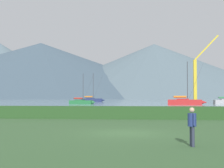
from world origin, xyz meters
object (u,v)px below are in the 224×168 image
person_seated_viewer (192,123)px  dock_crane (196,83)px  sailboat_slip_0 (92,100)px  sailboat_slip_6 (185,102)px  sailboat_slip_5 (82,102)px

person_seated_viewer → dock_crane: size_ratio=0.09×
sailboat_slip_0 → sailboat_slip_6: (27.05, -32.54, 0.04)m
person_seated_viewer → sailboat_slip_6: bearing=70.1°
sailboat_slip_6 → sailboat_slip_5: bearing=179.6°
sailboat_slip_6 → dock_crane: bearing=75.9°
sailboat_slip_0 → dock_crane: size_ratio=0.54×
sailboat_slip_0 → person_seated_viewer: sailboat_slip_0 is taller
sailboat_slip_6 → person_seated_viewer: sailboat_slip_6 is taller
sailboat_slip_0 → person_seated_viewer: 95.05m
person_seated_viewer → dock_crane: dock_crane is taller
sailboat_slip_0 → dock_crane: bearing=-37.8°
sailboat_slip_0 → person_seated_viewer: bearing=-81.5°
sailboat_slip_0 → dock_crane: dock_crane is taller
sailboat_slip_6 → dock_crane: dock_crane is taller
person_seated_viewer → dock_crane: (12.81, 71.17, 4.50)m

